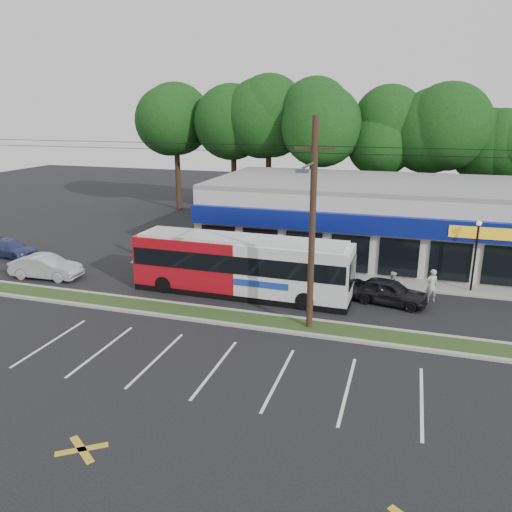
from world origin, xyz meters
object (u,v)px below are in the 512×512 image
object	(u,v)px
lamp_post	(476,248)
pedestrian_b	(392,286)
car_blue	(11,249)
utility_pole	(309,220)
metrobus	(241,264)
pedestrian_a	(432,285)
car_silver	(46,267)
car_dark	(389,291)

from	to	relation	value
lamp_post	pedestrian_b	xyz separation A→B (m)	(-4.37, -2.80, -1.82)
car_blue	pedestrian_b	xyz separation A→B (m)	(26.63, -0.76, 0.24)
utility_pole	metrobus	xyz separation A→B (m)	(-4.49, 3.57, -3.63)
pedestrian_a	pedestrian_b	bearing A→B (deg)	-10.98
pedestrian_b	pedestrian_a	bearing A→B (deg)	-133.56
lamp_post	pedestrian_a	xyz separation A→B (m)	(-2.29, -2.27, -1.74)
metrobus	car_blue	world-z (taller)	metrobus
utility_pole	pedestrian_a	xyz separation A→B (m)	(5.88, 5.60, -4.48)
car_silver	metrobus	bearing A→B (deg)	-89.91
car_silver	pedestrian_a	xyz separation A→B (m)	(23.05, 2.99, 0.20)
pedestrian_a	utility_pole	bearing A→B (deg)	18.44
metrobus	car_dark	distance (m)	8.30
utility_pole	metrobus	bearing A→B (deg)	141.51
metrobus	car_silver	size ratio (longest dim) A/B	2.81
car_dark	pedestrian_a	distance (m)	2.44
car_silver	pedestrian_b	world-z (taller)	pedestrian_b
car_dark	car_silver	distance (m)	20.94
car_silver	pedestrian_a	distance (m)	23.24
utility_pole	car_dark	xyz separation A→B (m)	(3.67, 4.57, -4.71)
pedestrian_b	lamp_post	bearing A→B (deg)	-115.12
lamp_post	utility_pole	bearing A→B (deg)	-136.05
car_blue	lamp_post	bearing A→B (deg)	-76.51
pedestrian_a	pedestrian_b	world-z (taller)	pedestrian_a
car_dark	car_blue	xyz separation A→B (m)	(-26.50, 1.26, -0.09)
utility_pole	car_silver	bearing A→B (deg)	171.34
lamp_post	pedestrian_b	bearing A→B (deg)	-147.36
lamp_post	car_silver	size ratio (longest dim) A/B	0.95
lamp_post	car_blue	distance (m)	31.14
lamp_post	metrobus	distance (m)	13.40
utility_pole	car_blue	world-z (taller)	utility_pole
lamp_post	pedestrian_b	world-z (taller)	lamp_post
utility_pole	car_blue	bearing A→B (deg)	165.66
car_blue	pedestrian_a	distance (m)	28.71
utility_pole	car_blue	xyz separation A→B (m)	(-22.83, 5.84, -4.80)
pedestrian_b	utility_pole	bearing A→B (deg)	85.43
pedestrian_a	lamp_post	bearing A→B (deg)	-160.41
car_blue	pedestrian_b	size ratio (longest dim) A/B	2.48
car_silver	car_blue	distance (m)	6.51
car_blue	car_dark	bearing A→B (deg)	-83.00
car_dark	car_blue	size ratio (longest dim) A/B	0.98
utility_pole	car_silver	distance (m)	17.99
car_blue	pedestrian_a	xyz separation A→B (m)	(28.71, -0.24, 0.33)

